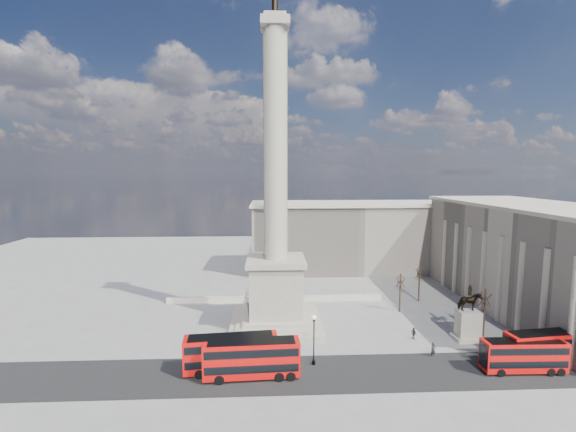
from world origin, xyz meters
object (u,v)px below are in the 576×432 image
at_px(red_bus_b, 252,358).
at_px(pedestrian_crossing, 414,333).
at_px(pedestrian_walking, 433,350).
at_px(pedestrian_standing, 524,343).
at_px(equestrian_statue, 468,321).
at_px(nelsons_column, 276,245).
at_px(red_bus_a, 232,353).
at_px(red_bus_c, 524,355).
at_px(red_bus_d, 548,348).
at_px(victorian_lamp, 314,336).

xyz_separation_m(red_bus_b, pedestrian_crossing, (22.80, 9.44, -1.50)).
bearing_deg(pedestrian_walking, pedestrian_standing, -11.18).
bearing_deg(equestrian_statue, red_bus_b, -163.61).
height_order(nelsons_column, pedestrian_crossing, nelsons_column).
height_order(equestrian_statue, pedestrian_crossing, equestrian_statue).
distance_m(red_bus_a, pedestrian_crossing, 26.62).
bearing_deg(pedestrian_crossing, pedestrian_walking, 164.17).
xyz_separation_m(nelsons_column, red_bus_c, (29.64, -15.77, -10.83)).
distance_m(red_bus_d, pedestrian_standing, 4.46).
distance_m(equestrian_statue, pedestrian_walking, 8.86).
bearing_deg(red_bus_c, victorian_lamp, 174.53).
xyz_separation_m(nelsons_column, pedestrian_crossing, (19.81, -6.14, -12.04)).
height_order(red_bus_b, red_bus_c, red_bus_b).
distance_m(red_bus_c, pedestrian_crossing, 13.81).
xyz_separation_m(pedestrian_walking, pedestrian_crossing, (-0.56, 5.36, -0.09)).
relative_size(red_bus_b, red_bus_c, 1.15).
distance_m(red_bus_d, equestrian_statue, 9.95).
distance_m(nelsons_column, red_bus_b, 19.04).
bearing_deg(nelsons_column, red_bus_d, -23.13).
height_order(red_bus_a, victorian_lamp, victorian_lamp).
bearing_deg(pedestrian_walking, red_bus_d, -29.33).
distance_m(victorian_lamp, pedestrian_walking, 16.13).
distance_m(equestrian_statue, pedestrian_crossing, 7.96).
xyz_separation_m(red_bus_b, equestrian_statue, (30.51, 8.98, 0.44)).
xyz_separation_m(red_bus_d, pedestrian_walking, (-13.32, 2.89, -1.33)).
bearing_deg(red_bus_b, red_bus_d, -0.83).
distance_m(victorian_lamp, pedestrian_crossing, 16.92).
xyz_separation_m(victorian_lamp, pedestrian_standing, (28.95, 2.67, -2.84)).
height_order(red_bus_d, victorian_lamp, victorian_lamp).
distance_m(pedestrian_walking, pedestrian_crossing, 5.39).
relative_size(red_bus_a, pedestrian_walking, 5.81).
xyz_separation_m(equestrian_statue, pedestrian_crossing, (-7.71, 0.47, -1.93)).
relative_size(victorian_lamp, pedestrian_walking, 3.30).
bearing_deg(nelsons_column, pedestrian_walking, -29.44).
bearing_deg(pedestrian_crossing, equestrian_statue, -115.24).
bearing_deg(equestrian_statue, victorian_lamp, -164.87).
xyz_separation_m(red_bus_b, pedestrian_standing, (36.48, 5.43, -1.44)).
relative_size(pedestrian_walking, pedestrian_standing, 1.03).
xyz_separation_m(equestrian_statue, pedestrian_walking, (-7.15, -4.90, -1.84)).
relative_size(red_bus_a, victorian_lamp, 1.76).
bearing_deg(nelsons_column, red_bus_c, -28.01).
height_order(nelsons_column, victorian_lamp, nelsons_column).
height_order(red_bus_b, red_bus_d, red_bus_b).
relative_size(pedestrian_standing, pedestrian_crossing, 1.07).
bearing_deg(red_bus_a, victorian_lamp, 1.44).
bearing_deg(red_bus_a, pedestrian_walking, 0.12).
bearing_deg(pedestrian_walking, equestrian_statue, 17.34).
bearing_deg(red_bus_d, equestrian_statue, 122.40).
distance_m(nelsons_column, pedestrian_walking, 26.27).
xyz_separation_m(red_bus_c, pedestrian_walking, (-9.27, 4.27, -1.11)).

